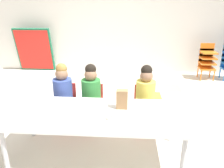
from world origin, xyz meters
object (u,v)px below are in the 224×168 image
Objects in this scene: paper_plate_near_edge at (110,119)px; seated_child_near_camera at (63,90)px; seated_child_middle_seat at (91,90)px; craft_table at (96,116)px; seated_child_far_right at (146,92)px; folded_activity_table at (34,50)px; paper_bag_brown at (122,99)px; donut_powdered_on_plate at (110,117)px; paper_plate_center_table at (96,107)px; kid_chair_orange_stack at (207,59)px.

seated_child_near_camera is at bearing 133.14° from paper_plate_near_edge.
seated_child_near_camera and seated_child_middle_seat have the same top height.
craft_table is at bearing 144.73° from paper_plate_near_edge.
seated_child_far_right is 0.84× the size of folded_activity_table.
seated_child_middle_seat reaches higher than paper_bag_brown.
paper_plate_near_edge is at bearing 0.00° from donut_powdered_on_plate.
craft_table is 10.88× the size of paper_plate_near_edge.
paper_bag_brown reaches higher than craft_table.
seated_child_far_right is (0.73, 0.00, 0.00)m from seated_child_middle_seat.
paper_bag_brown is 1.22× the size of paper_plate_center_table.
craft_table is 3.78m from folded_activity_table.
folded_activity_table is 6.04× the size of paper_plate_near_edge.
paper_bag_brown is at bearing 26.44° from craft_table.
seated_child_far_right is 0.59m from paper_bag_brown.
seated_child_far_right is at bearing 61.38° from donut_powdered_on_plate.
paper_plate_center_table is at bearing 124.68° from paper_plate_near_edge.
seated_child_middle_seat is 0.73m from seated_child_far_right.
kid_chair_orange_stack reaches higher than craft_table.
folded_activity_table reaches higher than craft_table.
craft_table is 0.35m from paper_bag_brown.
seated_child_near_camera is at bearing 148.96° from paper_bag_brown.
kid_chair_orange_stack reaches higher than paper_bag_brown.
craft_table is 0.66m from seated_child_middle_seat.
seated_child_far_right is 4.17× the size of paper_bag_brown.
kid_chair_orange_stack is 3.33m from paper_bag_brown.
folded_activity_table is 6.04× the size of paper_plate_center_table.
paper_plate_center_table is (-2.13, -2.77, 0.09)m from kid_chair_orange_stack.
paper_plate_near_edge is (2.14, -3.35, 0.01)m from folded_activity_table.
folded_activity_table is (-1.97, 3.22, 0.03)m from craft_table.
donut_powdered_on_plate reaches higher than craft_table.
kid_chair_orange_stack is at bearing 56.06° from seated_child_far_right.
seated_child_middle_seat is 0.51m from paper_plate_center_table.
seated_child_far_right is 0.86m from donut_powdered_on_plate.
seated_child_far_right reaches higher than donut_powdered_on_plate.
paper_bag_brown is (0.28, 0.14, 0.15)m from craft_table.
seated_child_near_camera is 1.15× the size of kid_chair_orange_stack.
paper_plate_near_edge is (0.32, -0.76, -0.00)m from seated_child_middle_seat.
paper_bag_brown is 2.16× the size of donut_powdered_on_plate.
seated_child_near_camera reaches higher than kid_chair_orange_stack.
folded_activity_table is at bearing 122.65° from paper_plate_near_edge.
paper_bag_brown is at bearing -121.43° from seated_child_far_right.
donut_powdered_on_plate is at bearing -118.62° from seated_child_far_right.
folded_activity_table reaches higher than seated_child_near_camera.
seated_child_far_right is at bearing 61.38° from paper_plate_near_edge.
seated_child_middle_seat is 0.82m from paper_plate_near_edge.
seated_child_near_camera is 1.13m from seated_child_far_right.
paper_bag_brown is at bearing -31.04° from seated_child_near_camera.
seated_child_far_right is 5.10× the size of paper_plate_center_table.
folded_activity_table is at bearing 118.97° from seated_child_near_camera.
seated_child_far_right is at bearing -123.94° from kid_chair_orange_stack.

